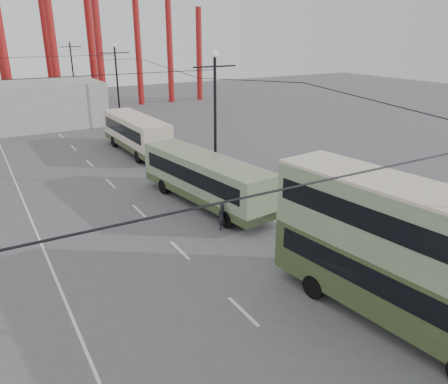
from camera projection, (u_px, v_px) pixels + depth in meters
ground at (332, 364)px, 14.68m from camera, size 160.00×160.00×0.00m
road_markings at (122, 193)px, 30.21m from camera, size 12.52×120.00×0.01m
lamp_post_mid at (215, 121)px, 30.27m from camera, size 3.20×0.44×9.32m
lamp_post_far at (118, 87)px, 48.07m from camera, size 3.20×0.44×9.32m
lamp_post_distant at (73, 72)px, 65.88m from camera, size 3.20×0.44×9.32m
double_decker_bus at (401, 249)px, 15.80m from camera, size 3.79×10.52×5.52m
single_decker_green at (205, 178)px, 27.66m from camera, size 3.98×11.31×3.13m
single_decker_cream at (136, 132)px, 39.67m from camera, size 2.87×10.57×3.27m
pedestrian at (222, 216)px, 24.40m from camera, size 0.67×0.58×1.56m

